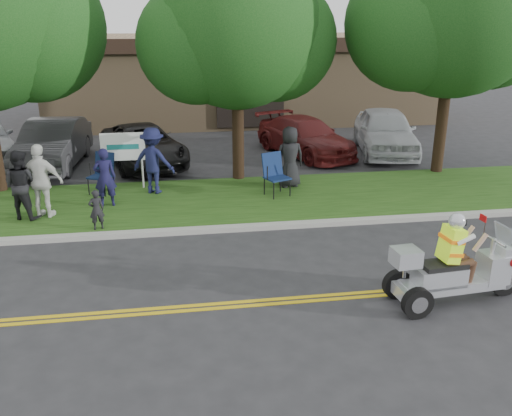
{
  "coord_description": "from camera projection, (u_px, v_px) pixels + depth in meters",
  "views": [
    {
      "loc": [
        -1.47,
        -9.0,
        4.86
      ],
      "look_at": [
        0.25,
        2.0,
        0.92
      ],
      "focal_mm": 38.0,
      "sensor_mm": 36.0,
      "label": 1
    }
  ],
  "objects": [
    {
      "name": "parked_car_left",
      "position": [
        53.0,
        144.0,
        18.3
      ],
      "size": [
        2.0,
        4.92,
        1.59
      ],
      "primitive_type": "imported",
      "rotation": [
        0.0,
        0.0,
        -0.07
      ],
      "color": "#343336",
      "rests_on": "ground"
    },
    {
      "name": "spectator_chair_a",
      "position": [
        153.0,
        161.0,
        15.22
      ],
      "size": [
        1.38,
        1.09,
        1.87
      ],
      "primitive_type": "imported",
      "rotation": [
        0.0,
        0.0,
        2.77
      ],
      "color": "#181B42",
      "rests_on": "grass_verge"
    },
    {
      "name": "grass_verge",
      "position": [
        230.0,
        200.0,
        15.04
      ],
      "size": [
        60.0,
        4.0,
        0.1
      ],
      "primitive_type": "cube",
      "color": "#1D4312",
      "rests_on": "ground"
    },
    {
      "name": "spectator_chair_b",
      "position": [
        290.0,
        157.0,
        15.79
      ],
      "size": [
        0.95,
        0.7,
        1.79
      ],
      "primitive_type": "imported",
      "rotation": [
        0.0,
        0.0,
        3.3
      ],
      "color": "black",
      "rests_on": "grass_verge"
    },
    {
      "name": "curb",
      "position": [
        239.0,
        228.0,
        13.04
      ],
      "size": [
        60.0,
        0.25,
        0.12
      ],
      "primitive_type": "cube",
      "color": "#A8A89E",
      "rests_on": "ground"
    },
    {
      "name": "parked_car_right",
      "position": [
        305.0,
        137.0,
        19.98
      ],
      "size": [
        3.48,
        5.06,
        1.36
      ],
      "primitive_type": "imported",
      "rotation": [
        0.0,
        0.0,
        0.37
      ],
      "color": "#571414",
      "rests_on": "ground"
    },
    {
      "name": "centerline_near",
      "position": [
        265.0,
        305.0,
        9.67
      ],
      "size": [
        60.0,
        0.1,
        0.01
      ],
      "primitive_type": "cube",
      "color": "gold",
      "rests_on": "ground"
    },
    {
      "name": "parked_car_mid",
      "position": [
        143.0,
        145.0,
        18.69
      ],
      "size": [
        3.49,
        5.26,
        1.34
      ],
      "primitive_type": "imported",
      "rotation": [
        0.0,
        0.0,
        0.28
      ],
      "color": "black",
      "rests_on": "ground"
    },
    {
      "name": "lawn_chair_a",
      "position": [
        103.0,
        170.0,
        15.36
      ],
      "size": [
        0.81,
        0.82,
        1.14
      ],
      "rotation": [
        0.0,
        0.0,
        -0.47
      ],
      "color": "black",
      "rests_on": "grass_verge"
    },
    {
      "name": "parked_car_far_right",
      "position": [
        385.0,
        131.0,
        20.18
      ],
      "size": [
        2.97,
        5.22,
        1.67
      ],
      "primitive_type": "imported",
      "rotation": [
        0.0,
        0.0,
        -0.21
      ],
      "color": "#B7BABF",
      "rests_on": "ground"
    },
    {
      "name": "spectator_adult_right",
      "position": [
        42.0,
        181.0,
        13.36
      ],
      "size": [
        1.16,
        0.7,
        1.85
      ],
      "primitive_type": "imported",
      "rotation": [
        0.0,
        0.0,
        2.9
      ],
      "color": "silver",
      "rests_on": "grass_verge"
    },
    {
      "name": "ground",
      "position": [
        259.0,
        290.0,
        10.22
      ],
      "size": [
        120.0,
        120.0,
        0.0
      ],
      "primitive_type": "plane",
      "color": "#28282B",
      "rests_on": "ground"
    },
    {
      "name": "child_left",
      "position": [
        96.0,
        210.0,
        12.7
      ],
      "size": [
        0.4,
        0.32,
        0.97
      ],
      "primitive_type": "imported",
      "rotation": [
        0.0,
        0.0,
        3.41
      ],
      "color": "black",
      "rests_on": "grass_verge"
    },
    {
      "name": "spectator_adult_mid",
      "position": [
        21.0,
        185.0,
        13.28
      ],
      "size": [
        1.03,
        0.93,
        1.73
      ],
      "primitive_type": "imported",
      "rotation": [
        0.0,
        0.0,
        2.75
      ],
      "color": "black",
      "rests_on": "grass_verge"
    },
    {
      "name": "centerline_far",
      "position": [
        263.0,
        300.0,
        9.82
      ],
      "size": [
        60.0,
        0.1,
        0.01
      ],
      "primitive_type": "cube",
      "color": "gold",
      "rests_on": "ground"
    },
    {
      "name": "spectator_adult_left",
      "position": [
        105.0,
        177.0,
        14.19
      ],
      "size": [
        0.6,
        0.43,
        1.56
      ],
      "primitive_type": "imported",
      "rotation": [
        0.0,
        0.0,
        3.24
      ],
      "color": "#17153C",
      "rests_on": "grass_verge"
    },
    {
      "name": "business_sign",
      "position": [
        123.0,
        150.0,
        15.52
      ],
      "size": [
        1.25,
        0.06,
        1.75
      ],
      "color": "silver",
      "rests_on": "ground"
    },
    {
      "name": "lawn_chair_b",
      "position": [
        275.0,
        171.0,
        15.16
      ],
      "size": [
        0.82,
        0.83,
        1.18
      ],
      "rotation": [
        0.0,
        0.0,
        0.38
      ],
      "color": "black",
      "rests_on": "grass_verge"
    },
    {
      "name": "tree_right",
      "position": [
        456.0,
        11.0,
        16.11
      ],
      "size": [
        6.86,
        5.6,
        8.07
      ],
      "color": "#332114",
      "rests_on": "ground"
    },
    {
      "name": "trike_scooter",
      "position": [
        452.0,
        272.0,
        9.59
      ],
      "size": [
        2.61,
        0.9,
        1.7
      ],
      "rotation": [
        0.0,
        0.0,
        0.09
      ],
      "color": "black",
      "rests_on": "ground"
    },
    {
      "name": "commercial_building",
      "position": [
        239.0,
        76.0,
        27.51
      ],
      "size": [
        18.0,
        8.2,
        4.0
      ],
      "color": "#9E7F5B",
      "rests_on": "ground"
    },
    {
      "name": "tree_mid",
      "position": [
        239.0,
        33.0,
        15.55
      ],
      "size": [
        5.88,
        4.8,
        7.05
      ],
      "color": "#332114",
      "rests_on": "ground"
    }
  ]
}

